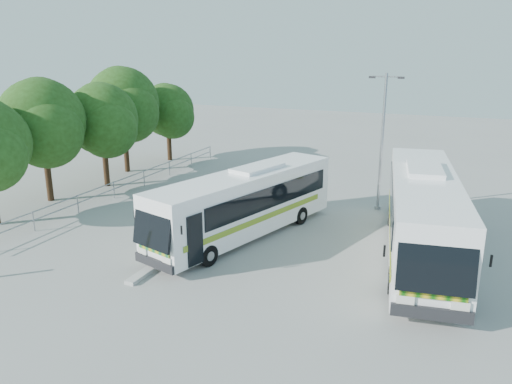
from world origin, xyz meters
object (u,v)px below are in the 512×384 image
at_px(tree_far_c, 103,119).
at_px(tree_far_e, 168,110).
at_px(coach_adjacent, 423,213).
at_px(lamppost, 382,136).
at_px(tree_far_b, 43,122).
at_px(coach_main, 245,202).
at_px(tree_far_d, 124,104).

height_order(tree_far_c, tree_far_e, tree_far_c).
relative_size(coach_adjacent, lamppost, 1.73).
bearing_deg(lamppost, tree_far_b, -160.79).
xyz_separation_m(tree_far_b, coach_main, (12.63, -0.89, -2.90)).
relative_size(tree_far_e, coach_main, 0.53).
bearing_deg(coach_main, tree_far_c, 174.38).
xyz_separation_m(tree_far_d, lamppost, (17.92, -1.92, -0.80)).
bearing_deg(tree_far_e, tree_far_b, -91.83).
bearing_deg(tree_far_d, coach_main, -33.31).
bearing_deg(lamppost, coach_adjacent, -63.19).
xyz_separation_m(tree_far_c, tree_far_d, (-1.19, 3.70, 0.56)).
relative_size(tree_far_c, tree_far_d, 0.88).
xyz_separation_m(tree_far_c, coach_main, (11.74, -4.79, -2.60)).
distance_m(tree_far_c, coach_main, 12.94).
xyz_separation_m(tree_far_c, coach_adjacent, (19.45, -3.92, -2.38)).
relative_size(tree_far_b, coach_main, 0.63).
bearing_deg(lamppost, tree_far_d, 175.23).
height_order(tree_far_c, coach_main, tree_far_c).
distance_m(tree_far_e, coach_main, 17.99).
bearing_deg(lamppost, coach_main, -125.87).
relative_size(tree_far_c, coach_adjacent, 0.52).
bearing_deg(coach_main, coach_adjacent, 23.03).
height_order(tree_far_d, coach_main, tree_far_d).
height_order(tree_far_b, coach_main, tree_far_b).
xyz_separation_m(tree_far_b, coach_adjacent, (20.34, -0.02, -2.69)).
distance_m(tree_far_b, coach_adjacent, 20.52).
height_order(tree_far_d, lamppost, tree_far_d).
relative_size(coach_main, lamppost, 1.53).
bearing_deg(tree_far_e, coach_adjacent, -31.28).
bearing_deg(coach_main, tree_far_e, 149.90).
height_order(coach_adjacent, lamppost, lamppost).
relative_size(tree_far_d, coach_adjacent, 0.58).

